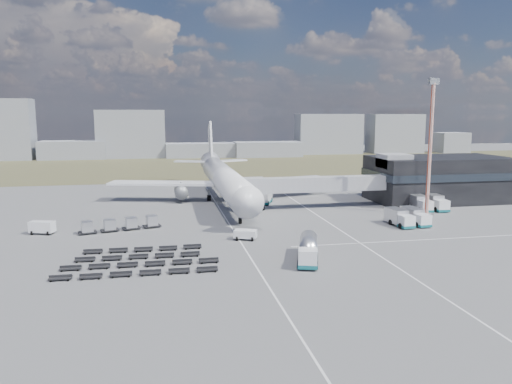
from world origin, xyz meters
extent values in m
plane|color=#565659|center=(0.00, 0.00, 0.00)|extent=(420.00, 420.00, 0.00)
cube|color=#4F4C2F|center=(0.00, 110.00, 0.01)|extent=(420.00, 90.00, 0.01)
cube|color=silver|center=(-2.00, 5.00, 0.01)|extent=(0.25, 110.00, 0.01)
cube|color=silver|center=(16.00, 5.00, 0.01)|extent=(0.25, 110.00, 0.01)
cube|color=silver|center=(25.00, -8.00, 0.01)|extent=(40.00, 0.25, 0.01)
cube|color=black|center=(48.00, 24.00, 5.00)|extent=(30.00, 16.00, 10.00)
cube|color=#262D38|center=(48.00, 24.00, 6.20)|extent=(30.40, 16.40, 1.60)
cube|color=#939399|center=(36.00, 22.00, 9.50)|extent=(6.00, 6.00, 3.00)
cube|color=#939399|center=(18.10, 20.50, 5.10)|extent=(29.80, 3.00, 3.00)
cube|color=#939399|center=(4.70, 20.00, 5.10)|extent=(4.00, 3.60, 3.40)
cylinder|color=slate|center=(6.20, 20.50, 2.55)|extent=(0.70, 0.70, 5.10)
cylinder|color=black|center=(6.20, 20.50, 0.45)|extent=(1.40, 0.90, 1.40)
cylinder|color=white|center=(0.00, 30.00, 5.30)|extent=(5.60, 48.00, 5.60)
cone|color=white|center=(0.00, 3.50, 5.30)|extent=(5.60, 5.00, 5.60)
cone|color=white|center=(0.00, 58.00, 6.10)|extent=(5.60, 8.00, 5.60)
cube|color=black|center=(0.00, 5.50, 6.10)|extent=(2.20, 2.00, 0.80)
cube|color=white|center=(-13.00, 35.00, 4.10)|extent=(25.59, 11.38, 0.50)
cube|color=white|center=(13.00, 35.00, 4.10)|extent=(25.59, 11.38, 0.50)
cylinder|color=slate|center=(-9.50, 33.00, 2.40)|extent=(3.00, 5.00, 3.00)
cylinder|color=slate|center=(9.50, 33.00, 2.40)|extent=(3.00, 5.00, 3.00)
cube|color=white|center=(-5.50, 60.00, 6.50)|extent=(9.49, 5.63, 0.35)
cube|color=white|center=(5.50, 60.00, 6.50)|extent=(9.49, 5.63, 0.35)
cube|color=white|center=(0.00, 61.00, 11.80)|extent=(0.50, 9.06, 11.45)
cylinder|color=slate|center=(0.00, 9.00, 1.25)|extent=(0.50, 0.50, 2.50)
cylinder|color=slate|center=(-3.20, 34.00, 1.25)|extent=(0.60, 0.60, 2.50)
cylinder|color=slate|center=(3.20, 34.00, 1.25)|extent=(0.60, 0.60, 2.50)
cylinder|color=black|center=(0.00, 9.00, 0.50)|extent=(0.50, 1.20, 1.20)
cube|color=gray|center=(-50.45, 146.98, 3.88)|extent=(27.54, 12.00, 7.76)
cube|color=gray|center=(-26.10, 148.42, 10.44)|extent=(29.22, 12.00, 20.88)
cube|color=gray|center=(12.07, 145.73, 3.12)|extent=(46.84, 12.00, 6.23)
cube|color=gray|center=(34.03, 142.55, 3.32)|extent=(30.11, 12.00, 6.64)
cube|color=gray|center=(66.44, 153.18, 9.51)|extent=(31.23, 12.00, 19.03)
cube|color=gray|center=(100.40, 152.08, 9.46)|extent=(26.04, 12.00, 18.91)
cube|color=gray|center=(129.55, 149.37, 4.92)|extent=(14.75, 12.00, 9.84)
cube|color=white|center=(4.35, -18.80, 1.45)|extent=(3.01, 3.01, 2.30)
cube|color=#126069|center=(4.35, -18.80, 0.55)|extent=(3.14, 3.14, 0.50)
cylinder|color=silver|center=(5.82, -14.12, 1.90)|extent=(4.63, 7.91, 2.50)
cube|color=slate|center=(5.82, -14.12, 0.75)|extent=(4.54, 7.88, 0.35)
cylinder|color=black|center=(5.37, -15.56, 0.50)|extent=(2.81, 1.83, 1.10)
cube|color=white|center=(-1.01, -2.56, 0.78)|extent=(3.98, 3.10, 1.56)
cube|color=white|center=(-33.41, 7.44, 1.07)|extent=(4.30, 2.87, 2.14)
cube|color=white|center=(8.58, 27.82, 1.55)|extent=(4.38, 6.24, 2.71)
cube|color=#126069|center=(8.58, 27.82, 0.43)|extent=(4.50, 6.37, 0.43)
cube|color=white|center=(27.65, -0.42, 1.25)|extent=(2.42, 2.34, 2.12)
cube|color=#126069|center=(27.65, -0.42, 0.43)|extent=(2.53, 2.44, 0.43)
cube|color=silver|center=(27.30, 2.94, 1.64)|extent=(2.75, 4.65, 2.51)
cube|color=white|center=(30.91, -0.09, 1.25)|extent=(2.42, 2.34, 2.12)
cube|color=#126069|center=(30.91, -0.09, 0.43)|extent=(2.53, 2.44, 0.43)
cube|color=silver|center=(30.56, 3.27, 1.64)|extent=(2.75, 4.65, 2.51)
cube|color=white|center=(37.99, 11.57, 1.34)|extent=(2.43, 2.33, 2.28)
cube|color=#126069|center=(37.99, 11.57, 0.47)|extent=(2.54, 2.44, 0.47)
cube|color=silver|center=(38.07, 15.19, 1.76)|extent=(2.60, 4.82, 2.69)
cube|color=white|center=(41.50, 11.49, 1.34)|extent=(2.43, 2.33, 2.28)
cube|color=#126069|center=(41.50, 11.49, 0.47)|extent=(2.54, 2.44, 0.47)
cube|color=silver|center=(41.59, 15.11, 1.76)|extent=(2.60, 4.82, 2.69)
cube|color=black|center=(-26.08, 6.01, 0.34)|extent=(3.28, 2.47, 0.20)
cube|color=silver|center=(-26.08, 6.01, 1.29)|extent=(2.19, 2.19, 1.68)
cube|color=black|center=(-22.61, 6.92, 0.34)|extent=(3.28, 2.47, 0.20)
cube|color=silver|center=(-22.61, 6.92, 1.29)|extent=(2.19, 2.19, 1.68)
cube|color=black|center=(-19.13, 7.83, 0.34)|extent=(3.28, 2.47, 0.20)
cube|color=silver|center=(-19.13, 7.83, 1.29)|extent=(2.19, 2.19, 1.68)
cube|color=black|center=(-15.66, 8.73, 0.34)|extent=(3.28, 2.47, 0.20)
cube|color=silver|center=(-15.66, 8.73, 1.29)|extent=(2.19, 2.19, 1.68)
cube|color=black|center=(-17.28, -17.24, 0.32)|extent=(21.21, 1.48, 0.64)
cube|color=black|center=(-17.25, -13.53, 0.32)|extent=(21.21, 1.48, 0.64)
cube|color=black|center=(-17.22, -9.82, 0.32)|extent=(17.68, 1.45, 0.64)
cube|color=black|center=(-17.20, -6.11, 0.32)|extent=(17.68, 1.45, 0.64)
cylinder|color=#BE3B1E|center=(37.21, 9.76, 12.69)|extent=(0.71, 0.71, 25.38)
cube|color=slate|center=(37.21, 9.76, 25.68)|extent=(2.51, 1.32, 1.22)
cube|color=#565659|center=(37.21, 9.76, 0.15)|extent=(2.03, 2.03, 0.30)
camera|label=1|loc=(-13.89, -78.16, 19.96)|focal=35.00mm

